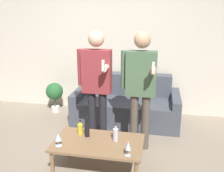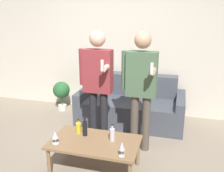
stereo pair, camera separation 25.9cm
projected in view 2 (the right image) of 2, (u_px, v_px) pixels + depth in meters
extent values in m
plane|color=gray|center=(82.00, 161.00, 3.30)|extent=(16.00, 16.00, 0.00)
cube|color=beige|center=(118.00, 42.00, 4.70)|extent=(8.00, 0.06, 2.70)
cube|color=#474C56|center=(129.00, 113.00, 4.30)|extent=(1.55, 0.63, 0.42)
cube|color=#474C56|center=(134.00, 95.00, 4.65)|extent=(1.55, 0.24, 0.81)
cube|color=#474C56|center=(86.00, 103.00, 4.61)|extent=(0.14, 0.87, 0.56)
cube|color=#474C56|center=(180.00, 112.00, 4.18)|extent=(0.14, 0.87, 0.56)
cube|color=#8E6B47|center=(95.00, 142.00, 3.00)|extent=(1.07, 0.62, 0.03)
cylinder|color=#8E6B47|center=(49.00, 163.00, 2.94)|extent=(0.04, 0.04, 0.38)
cylinder|color=#8E6B47|center=(68.00, 142.00, 3.42)|extent=(0.04, 0.04, 0.38)
cylinder|color=#8E6B47|center=(138.00, 152.00, 3.17)|extent=(0.04, 0.04, 0.38)
cylinder|color=yellow|center=(79.00, 128.00, 3.18)|extent=(0.07, 0.07, 0.14)
cylinder|color=yellow|center=(78.00, 121.00, 3.15)|extent=(0.03, 0.03, 0.05)
cylinder|color=black|center=(78.00, 120.00, 3.14)|extent=(0.03, 0.03, 0.01)
cylinder|color=black|center=(85.00, 129.00, 3.11)|extent=(0.06, 0.06, 0.19)
cylinder|color=black|center=(85.00, 119.00, 3.07)|extent=(0.02, 0.02, 0.07)
cylinder|color=black|center=(84.00, 117.00, 3.06)|extent=(0.03, 0.03, 0.01)
cylinder|color=silver|center=(112.00, 135.00, 2.98)|extent=(0.06, 0.06, 0.16)
cylinder|color=silver|center=(112.00, 127.00, 2.95)|extent=(0.02, 0.02, 0.06)
cylinder|color=black|center=(112.00, 125.00, 2.94)|extent=(0.03, 0.03, 0.01)
cylinder|color=silver|center=(56.00, 143.00, 2.94)|extent=(0.08, 0.08, 0.01)
cylinder|color=silver|center=(55.00, 141.00, 2.93)|extent=(0.01, 0.01, 0.07)
cone|color=silver|center=(55.00, 135.00, 2.90)|extent=(0.08, 0.08, 0.09)
cylinder|color=silver|center=(122.00, 156.00, 2.68)|extent=(0.06, 0.06, 0.01)
cylinder|color=silver|center=(122.00, 153.00, 2.67)|extent=(0.01, 0.01, 0.07)
cone|color=silver|center=(122.00, 146.00, 2.64)|extent=(0.07, 0.07, 0.10)
cylinder|color=#232328|center=(93.00, 117.00, 3.69)|extent=(0.11, 0.11, 0.80)
cylinder|color=#232328|center=(104.00, 118.00, 3.65)|extent=(0.11, 0.11, 0.80)
cube|color=#933338|center=(98.00, 71.00, 3.46)|extent=(0.40, 0.18, 0.60)
sphere|color=beige|center=(97.00, 39.00, 3.34)|extent=(0.22, 0.22, 0.22)
cylinder|color=#933338|center=(82.00, 67.00, 3.51)|extent=(0.07, 0.07, 0.51)
cylinder|color=beige|center=(106.00, 67.00, 3.27)|extent=(0.07, 0.27, 0.07)
cube|color=white|center=(102.00, 65.00, 3.10)|extent=(0.03, 0.03, 0.14)
cylinder|color=brown|center=(134.00, 122.00, 3.52)|extent=(0.11, 0.11, 0.80)
cylinder|color=brown|center=(146.00, 124.00, 3.48)|extent=(0.11, 0.11, 0.80)
cube|color=#4C6B4C|center=(142.00, 74.00, 3.29)|extent=(0.41, 0.18, 0.60)
sphere|color=tan|center=(143.00, 40.00, 3.16)|extent=(0.22, 0.22, 0.22)
cylinder|color=#4C6B4C|center=(124.00, 70.00, 3.34)|extent=(0.07, 0.07, 0.51)
cylinder|color=tan|center=(153.00, 71.00, 3.10)|extent=(0.07, 0.27, 0.07)
cube|color=white|center=(152.00, 69.00, 2.93)|extent=(0.03, 0.03, 0.14)
cylinder|color=silver|center=(62.00, 107.00, 5.01)|extent=(0.17, 0.17, 0.11)
cylinder|color=#476B38|center=(62.00, 100.00, 4.96)|extent=(0.02, 0.02, 0.20)
sphere|color=#286633|center=(61.00, 90.00, 4.90)|extent=(0.33, 0.33, 0.33)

